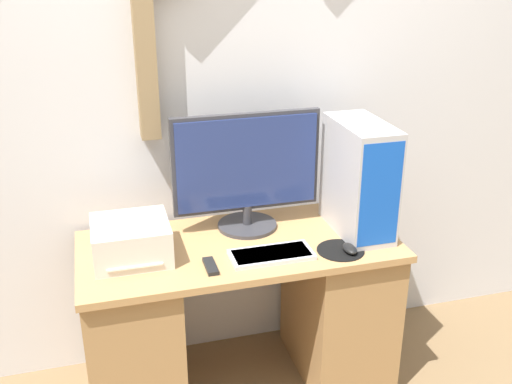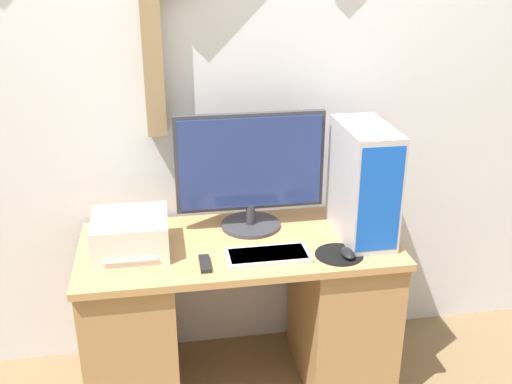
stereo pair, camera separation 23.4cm
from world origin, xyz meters
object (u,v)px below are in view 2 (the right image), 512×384
(remote_control, at_px, (205,264))
(mouse, at_px, (348,253))
(printer, at_px, (131,235))
(keyboard, at_px, (268,255))
(monitor, at_px, (250,169))
(computer_tower, at_px, (363,182))

(remote_control, bearing_deg, mouse, -3.10)
(mouse, relative_size, remote_control, 0.72)
(mouse, relative_size, printer, 0.31)
(keyboard, bearing_deg, monitor, 94.40)
(printer, height_order, remote_control, printer)
(monitor, bearing_deg, printer, -163.71)
(monitor, distance_m, keyboard, 0.39)
(mouse, height_order, computer_tower, computer_tower)
(mouse, bearing_deg, remote_control, 176.90)
(monitor, height_order, remote_control, monitor)
(keyboard, relative_size, computer_tower, 0.69)
(computer_tower, height_order, printer, computer_tower)
(mouse, bearing_deg, monitor, 134.08)
(keyboard, xyz_separation_m, printer, (-0.53, 0.14, 0.06))
(keyboard, height_order, remote_control, keyboard)
(monitor, height_order, keyboard, monitor)
(computer_tower, xyz_separation_m, printer, (-0.95, 0.01, -0.16))
(monitor, xyz_separation_m, computer_tower, (0.44, -0.16, -0.03))
(computer_tower, height_order, remote_control, computer_tower)
(monitor, xyz_separation_m, remote_control, (-0.23, -0.31, -0.26))
(monitor, relative_size, remote_control, 5.05)
(mouse, xyz_separation_m, remote_control, (-0.56, 0.03, -0.01))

